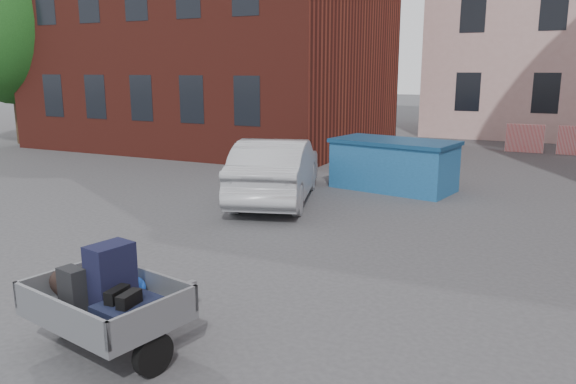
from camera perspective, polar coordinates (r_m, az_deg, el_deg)
The scene contains 6 objects.
ground at distance 8.21m, azimuth -1.04°, elevation -8.61°, with size 120.00×120.00×0.00m, color #38383A.
far_building at distance 37.18m, azimuth -14.08°, elevation 13.66°, with size 6.00×6.00×8.00m, color maroon.
tree at distance 25.17m, azimuth -26.40°, elevation 16.24°, with size 5.28×5.28×8.30m.
trailer at distance 6.22m, azimuth -18.10°, elevation -10.30°, with size 1.79×1.93×1.20m.
dumpster at distance 14.17m, azimuth 10.67°, elevation 2.76°, with size 3.20×2.06×1.24m.
silver_car at distance 12.70m, azimuth -1.22°, elevation 2.28°, with size 1.51×4.32×1.42m, color #9FA1A6.
Camera 1 is at (3.42, -6.86, 2.94)m, focal length 35.00 mm.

